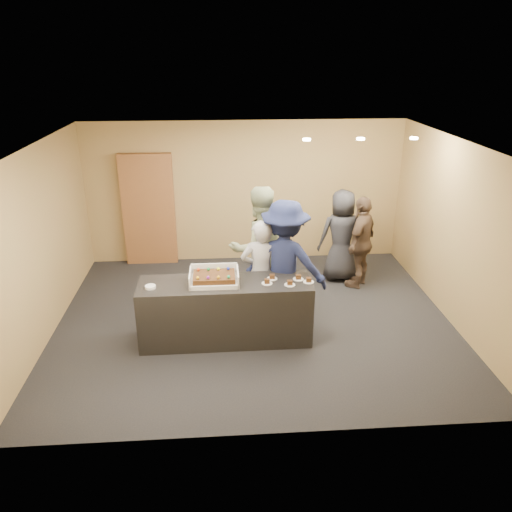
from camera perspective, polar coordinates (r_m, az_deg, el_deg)
name	(u,v)px	position (r m, az deg, el deg)	size (l,w,h in m)	color
room	(254,238)	(7.23, -0.20, 2.07)	(6.04, 6.00, 2.70)	black
serving_counter	(226,311)	(7.12, -3.50, -6.33)	(2.40, 0.70, 0.90)	black
storage_cabinet	(149,210)	(9.69, -12.16, 5.17)	(0.97, 0.15, 2.14)	brown
cake_box	(214,279)	(6.91, -4.79, -2.67)	(0.67, 0.46, 0.20)	white
sheet_cake	(214,277)	(6.87, -4.81, -2.36)	(0.57, 0.40, 0.11)	#331E0B
plate_stack	(150,287)	(6.89, -11.97, -3.47)	(0.14, 0.14, 0.04)	white
slice_a	(267,282)	(6.86, 1.27, -2.99)	(0.15, 0.15, 0.07)	white
slice_b	(272,277)	(7.00, 1.85, -2.46)	(0.15, 0.15, 0.07)	white
slice_c	(290,283)	(6.83, 3.88, -3.15)	(0.15, 0.15, 0.07)	white
slice_d	(298,278)	(7.01, 4.86, -2.50)	(0.15, 0.15, 0.07)	white
slice_e	(309,281)	(6.94, 6.04, -2.81)	(0.15, 0.15, 0.07)	white
person_server_grey	(261,273)	(7.37, 0.56, -1.98)	(0.60, 0.39, 1.64)	#A6A6AB
person_sage_man	(259,248)	(7.85, 0.31, 0.95)	(0.96, 0.75, 1.99)	#97A27A
person_navy_man	(285,264)	(7.35, 3.31, -0.88)	(1.25, 0.72, 1.93)	#171E43
person_brown_extra	(361,242)	(8.77, 11.94, 1.56)	(0.95, 0.40, 1.63)	brown
person_dark_suit	(341,236)	(8.97, 9.73, 2.32)	(0.81, 0.53, 1.66)	#26262B
ceiling_spotlights	(361,139)	(7.65, 11.88, 12.97)	(1.72, 0.12, 0.03)	#FFEAC6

